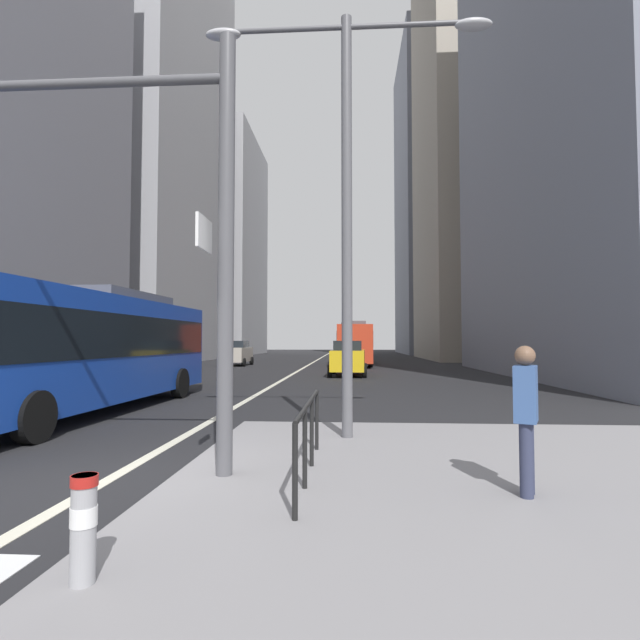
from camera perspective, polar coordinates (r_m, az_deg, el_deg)
The scene contains 18 objects.
ground_plane at distance 26.92m, azimuth -3.58°, elevation -6.60°, with size 160.00×160.00×0.00m, color black.
median_island at distance 6.32m, azimuth 24.75°, elevation -19.35°, with size 9.00×10.00×0.15m, color gray.
lane_centre_line at distance 36.85m, azimuth -1.62°, elevation -5.48°, with size 0.20×80.00×0.01m, color beige.
office_tower_left_mid at distance 56.06m, azimuth -18.80°, elevation 24.69°, with size 10.15×22.94×54.83m, color #9E9EA3.
office_tower_left_far at distance 73.56m, azimuth -11.84°, elevation 8.40°, with size 11.24×18.61×31.53m, color #9E9EA3.
office_tower_right_near at distance 33.28m, azimuth 30.37°, elevation 24.75°, with size 10.09×23.17×33.96m, color slate.
office_tower_right_mid at distance 60.30m, azimuth 17.89°, elevation 24.07°, with size 11.46×17.68×57.55m, color gray.
office_tower_right_far at distance 80.03m, azimuth 13.67°, elevation 13.49°, with size 11.47×20.42×47.73m, color slate.
city_bus_blue_oncoming at distance 14.35m, azimuth -25.90°, elevation -2.62°, with size 2.91×11.46×3.40m.
city_bus_red_receding at distance 39.03m, azimuth 3.83°, elevation -2.62°, with size 2.94×11.71×3.40m.
car_oncoming_mid at distance 38.53m, azimuth -9.83°, elevation -3.85°, with size 2.07×4.09×1.94m.
car_receding_near at distance 26.89m, azimuth 3.37°, elevation -4.49°, with size 2.17×4.33×1.94m.
car_receding_far at distance 64.75m, azimuth 3.58°, elevation -3.32°, with size 2.13×4.29×1.94m.
traffic_signal_gantry at distance 7.60m, azimuth -24.91°, elevation 14.18°, with size 5.57×0.65×6.00m.
street_lamp_post at distance 9.62m, azimuth 3.17°, elevation 17.92°, with size 5.50×0.32×8.00m.
bollard_left at distance 4.23m, azimuth -26.15°, elevation -20.69°, with size 0.20×0.20×0.79m.
pedestrian_railing at distance 6.52m, azimuth -1.36°, elevation -12.12°, with size 0.06×3.18×0.98m.
pedestrian_waiting at distance 6.17m, azimuth 23.16°, elevation -9.93°, with size 0.37×0.44×1.73m.
Camera 1 is at (3.36, -6.64, 1.93)m, focal length 27.09 mm.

